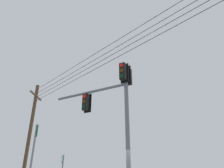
% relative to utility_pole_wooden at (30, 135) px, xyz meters
% --- Properties ---
extents(signal_mast_assembly, '(4.61, 0.97, 6.73)m').
position_rel_utility_pole_wooden_xyz_m(signal_mast_assembly, '(-9.67, 2.75, 0.07)').
color(signal_mast_assembly, slate).
rests_on(signal_mast_assembly, ground).
extents(utility_pole_wooden, '(1.10, 2.03, 9.10)m').
position_rel_utility_pole_wooden_xyz_m(utility_pole_wooden, '(0.00, 0.00, 0.00)').
color(utility_pole_wooden, '#4C3823').
rests_on(utility_pole_wooden, ground).
extents(route_sign_primary, '(0.25, 0.21, 3.08)m').
position_rel_utility_pole_wooden_xyz_m(route_sign_primary, '(-8.66, 6.32, -2.89)').
color(route_sign_primary, slate).
rests_on(route_sign_primary, ground).
extents(overhead_wire_span, '(22.77, 6.03, 1.38)m').
position_rel_utility_pole_wooden_xyz_m(overhead_wire_span, '(-11.38, 3.00, 3.33)').
color(overhead_wire_span, black).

